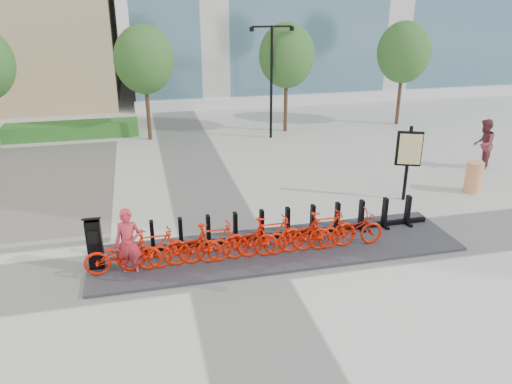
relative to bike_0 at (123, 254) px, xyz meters
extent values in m
plane|color=beige|center=(2.60, 0.05, -0.55)|extent=(120.00, 120.00, 0.00)
cube|color=#235F16|center=(-2.40, 13.25, -0.20)|extent=(6.00, 1.20, 0.70)
cylinder|color=brown|center=(1.10, 12.05, 0.95)|extent=(0.18, 0.18, 3.00)
ellipsoid|color=#1C4B1C|center=(1.10, 12.05, 3.05)|extent=(2.60, 2.60, 2.99)
cylinder|color=brown|center=(7.60, 12.05, 0.95)|extent=(0.18, 0.18, 3.00)
ellipsoid|color=#1C4B1C|center=(7.60, 12.05, 3.05)|extent=(2.60, 2.60, 2.99)
cylinder|color=brown|center=(13.60, 12.05, 0.95)|extent=(0.18, 0.18, 3.00)
ellipsoid|color=#1C4B1C|center=(13.60, 12.05, 3.05)|extent=(2.60, 2.60, 2.99)
cylinder|color=black|center=(6.60, 11.05, 1.95)|extent=(0.12, 0.12, 5.00)
cube|color=black|center=(6.15, 11.05, 4.40)|extent=(0.90, 0.08, 0.08)
cube|color=black|center=(7.05, 11.05, 4.40)|extent=(0.90, 0.08, 0.08)
cylinder|color=black|center=(5.70, 11.05, 4.30)|extent=(0.20, 0.20, 0.18)
cylinder|color=black|center=(7.50, 11.05, 4.30)|extent=(0.20, 0.20, 0.18)
cube|color=#2F2F35|center=(3.90, 0.35, -0.51)|extent=(9.60, 2.40, 0.08)
imported|color=red|center=(0.00, 0.00, 0.00)|extent=(1.80, 0.63, 0.95)
imported|color=red|center=(0.72, 0.00, 0.05)|extent=(1.75, 0.49, 1.05)
imported|color=red|center=(1.44, 0.00, 0.00)|extent=(1.80, 0.63, 0.95)
imported|color=red|center=(2.16, 0.00, 0.05)|extent=(1.75, 0.49, 1.05)
imported|color=red|center=(2.88, 0.00, 0.00)|extent=(1.80, 0.63, 0.95)
imported|color=red|center=(3.60, 0.00, 0.05)|extent=(1.75, 0.49, 1.05)
imported|color=red|center=(4.32, 0.00, 0.00)|extent=(1.80, 0.63, 0.95)
imported|color=red|center=(5.04, 0.00, 0.05)|extent=(1.75, 0.49, 1.05)
imported|color=red|center=(5.76, 0.00, 0.00)|extent=(1.80, 0.63, 0.95)
cube|color=black|center=(-0.64, 0.41, 0.15)|extent=(0.35, 0.30, 1.24)
cube|color=black|center=(-0.64, 0.41, 0.81)|extent=(0.42, 0.36, 0.16)
cube|color=black|center=(-0.64, 0.25, 0.39)|extent=(0.25, 0.02, 0.35)
imported|color=#B82734|center=(0.16, -0.04, 0.30)|extent=(0.68, 0.50, 1.70)
imported|color=brown|center=(13.29, 4.90, 0.41)|extent=(1.17, 1.17, 1.92)
cylinder|color=#EF6600|center=(11.43, 2.78, -0.03)|extent=(0.70, 0.70, 1.06)
cylinder|color=black|center=(8.84, 2.72, 0.67)|extent=(0.11, 0.11, 2.45)
cube|color=black|center=(8.84, 2.72, 1.17)|extent=(0.78, 0.41, 1.11)
cube|color=#F4D591|center=(8.84, 2.66, 1.17)|extent=(0.65, 0.28, 0.98)
camera|label=1|loc=(0.62, -10.80, 5.70)|focal=35.00mm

